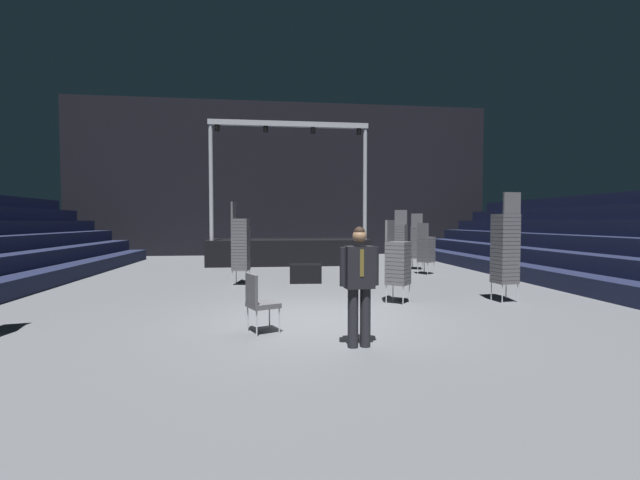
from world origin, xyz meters
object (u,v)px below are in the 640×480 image
(equipment_road_case, at_px, (305,273))
(chair_stack_front_right, at_px, (426,248))
(man_with_tie, at_px, (359,279))
(chair_stack_mid_left, at_px, (241,243))
(chair_stack_rear_right, at_px, (505,247))
(chair_stack_front_left, at_px, (399,243))
(chair_stack_mid_right, at_px, (417,241))
(stage_riser, at_px, (289,249))
(chair_stack_rear_left, at_px, (398,261))
(loose_chair_near_man, at_px, (259,299))

(equipment_road_case, bearing_deg, chair_stack_front_right, 19.45)
(man_with_tie, distance_m, equipment_road_case, 6.44)
(chair_stack_mid_left, relative_size, chair_stack_rear_right, 0.96)
(chair_stack_front_left, height_order, chair_stack_mid_right, chair_stack_front_left)
(man_with_tie, height_order, chair_stack_mid_left, chair_stack_mid_left)
(chair_stack_front_right, bearing_deg, stage_riser, -168.63)
(man_with_tie, relative_size, chair_stack_rear_left, 0.94)
(chair_stack_rear_left, bearing_deg, chair_stack_rear_right, 126.16)
(chair_stack_mid_left, xyz_separation_m, chair_stack_rear_left, (3.54, -3.13, -0.25))
(man_with_tie, relative_size, chair_stack_mid_right, 0.83)
(chair_stack_front_left, bearing_deg, chair_stack_mid_right, -93.93)
(chair_stack_mid_left, bearing_deg, chair_stack_rear_left, 59.25)
(chair_stack_front_left, relative_size, loose_chair_near_man, 2.26)
(chair_stack_front_right, relative_size, loose_chair_near_man, 1.81)
(chair_stack_front_right, distance_m, chair_stack_mid_right, 1.44)
(stage_riser, xyz_separation_m, chair_stack_rear_right, (4.33, -8.97, 0.57))
(stage_riser, xyz_separation_m, chair_stack_rear_left, (1.93, -8.86, 0.27))
(chair_stack_front_left, distance_m, chair_stack_mid_right, 2.19)
(equipment_road_case, relative_size, loose_chair_near_man, 0.95)
(man_with_tie, bearing_deg, chair_stack_front_right, -121.77)
(chair_stack_front_right, bearing_deg, chair_stack_mid_left, -110.32)
(chair_stack_mid_left, relative_size, chair_stack_rear_left, 1.28)
(loose_chair_near_man, bearing_deg, stage_riser, 151.15)
(stage_riser, height_order, chair_stack_mid_left, stage_riser)
(man_with_tie, bearing_deg, chair_stack_rear_right, -147.71)
(man_with_tie, distance_m, loose_chair_near_man, 1.75)
(chair_stack_front_right, height_order, chair_stack_rear_right, chair_stack_rear_right)
(chair_stack_mid_left, height_order, chair_stack_rear_left, chair_stack_mid_left)
(loose_chair_near_man, bearing_deg, chair_stack_mid_left, 162.95)
(man_with_tie, relative_size, chair_stack_front_left, 0.79)
(chair_stack_mid_left, bearing_deg, chair_stack_rear_right, 72.11)
(chair_stack_front_right, relative_size, chair_stack_mid_left, 0.74)
(chair_stack_front_right, relative_size, chair_stack_mid_right, 0.83)
(chair_stack_mid_right, xyz_separation_m, chair_stack_rear_left, (-2.67, -6.20, -0.13))
(chair_stack_front_right, relative_size, equipment_road_case, 1.90)
(chair_stack_mid_right, bearing_deg, stage_riser, 176.90)
(chair_stack_mid_left, relative_size, loose_chair_near_man, 2.44)
(chair_stack_mid_left, height_order, chair_stack_mid_right, chair_stack_mid_left)
(man_with_tie, height_order, equipment_road_case, man_with_tie)
(man_with_tie, xyz_separation_m, chair_stack_front_right, (3.97, 7.88, -0.10))
(chair_stack_mid_right, xyz_separation_m, chair_stack_rear_right, (-0.27, -6.32, 0.17))
(chair_stack_mid_left, xyz_separation_m, chair_stack_mid_right, (6.21, 3.08, -0.13))
(stage_riser, relative_size, chair_stack_front_right, 3.81)
(man_with_tie, distance_m, chair_stack_mid_right, 10.20)
(chair_stack_rear_right, bearing_deg, stage_riser, 109.39)
(stage_riser, distance_m, chair_stack_front_right, 5.99)
(chair_stack_front_left, xyz_separation_m, chair_stack_mid_left, (-4.96, -1.28, 0.08))
(stage_riser, bearing_deg, chair_stack_mid_right, -30.00)
(loose_chair_near_man, bearing_deg, chair_stack_front_left, 122.79)
(chair_stack_front_left, bearing_deg, chair_stack_front_right, -129.12)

